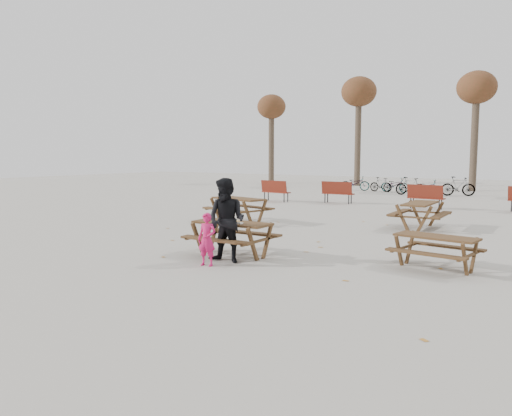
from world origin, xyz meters
The scene contains 14 objects.
ground centered at (0.00, 0.00, 0.00)m, with size 80.00×80.00×0.00m, color gray.
main_picnic_table centered at (0.00, 0.00, 0.59)m, with size 1.80×1.45×0.78m.
food_tray centered at (0.29, -0.16, 0.79)m, with size 0.18×0.11×0.04m, color white.
bread_roll centered at (0.29, -0.16, 0.83)m, with size 0.14×0.06×0.05m, color tan.
soda_bottle centered at (0.15, -0.17, 0.85)m, with size 0.07×0.07×0.17m.
child centered at (0.15, -1.10, 0.55)m, with size 0.40×0.26×1.10m, color #C9195A.
adult centered at (0.29, -0.61, 0.90)m, with size 0.87×0.68×1.80m, color black.
picnic_table_east centered at (4.20, 1.12, 0.34)m, with size 1.57×1.27×0.68m, color #3A2615, non-canonical shape.
picnic_table_north centered at (-3.05, 4.64, 0.42)m, with size 1.93×1.56×0.83m, color #3A2615, non-canonical shape.
picnic_table_far centered at (2.48, 6.48, 0.41)m, with size 1.89×1.52×0.81m, color #3A2615, non-canonical shape.
park_bench_row centered at (-0.63, 12.52, 0.52)m, with size 12.38×2.12×1.03m.
bicycle_row centered at (-2.04, 20.08, 0.48)m, with size 8.13×2.71×1.06m.
tree_row centered at (0.90, 25.15, 6.19)m, with size 32.17×3.52×8.26m.
fallen_leaves centered at (0.50, 2.50, 0.00)m, with size 11.00×11.00×0.01m, color #A86E28, non-canonical shape.
Camera 1 is at (6.48, -9.07, 2.30)m, focal length 35.00 mm.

